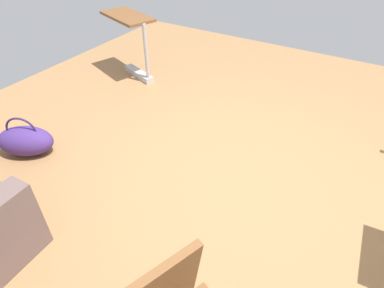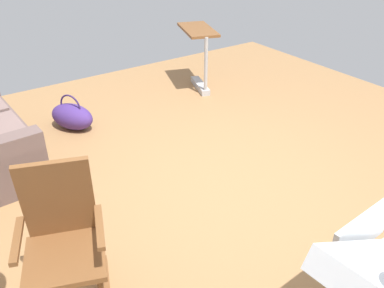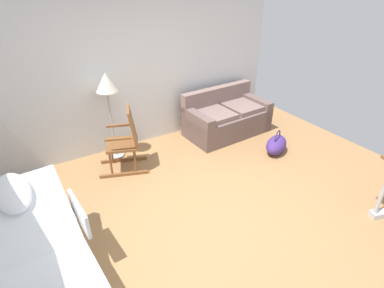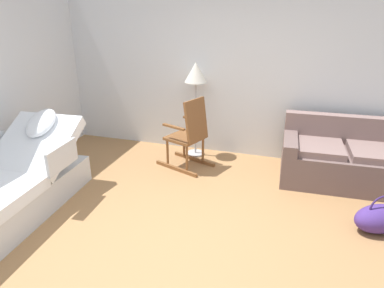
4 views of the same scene
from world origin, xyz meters
name	(u,v)px [view 1 (image 1 of 4)]	position (x,y,z in m)	size (l,w,h in m)	color
ground_plane	(233,177)	(0.00, 0.00, 0.00)	(6.91, 6.91, 0.00)	#9E7247
overbed_table	(133,39)	(2.15, -1.23, 0.53)	(0.89, 0.64, 0.84)	#B2B5BA
duffel_bag	(25,141)	(1.95, 0.76, 0.15)	(0.64, 0.55, 0.43)	#472D7A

